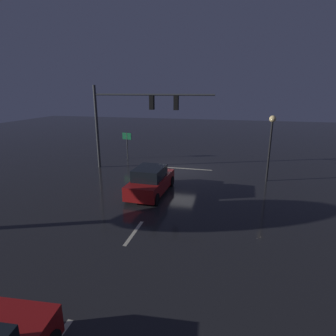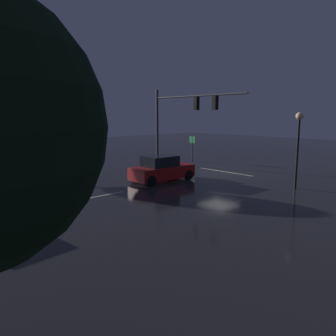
{
  "view_description": "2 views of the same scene",
  "coord_description": "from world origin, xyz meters",
  "px_view_note": "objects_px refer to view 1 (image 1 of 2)",
  "views": [
    {
      "loc": [
        -4.04,
        20.16,
        6.07
      ],
      "look_at": [
        -0.15,
        4.26,
        1.4
      ],
      "focal_mm": 29.22,
      "sensor_mm": 36.0,
      "label": 1
    },
    {
      "loc": [
        -15.07,
        19.42,
        4.36
      ],
      "look_at": [
        0.13,
        5.21,
        0.95
      ],
      "focal_mm": 34.92,
      "sensor_mm": 36.0,
      "label": 2
    }
  ],
  "objects_px": {
    "car_approaching": "(151,181)",
    "route_sign": "(127,140)",
    "street_lamp_left_kerb": "(271,135)",
    "traffic_signal_assembly": "(133,112)"
  },
  "relations": [
    {
      "from": "street_lamp_left_kerb",
      "to": "car_approaching",
      "type": "bearing_deg",
      "value": 31.04
    },
    {
      "from": "traffic_signal_assembly",
      "to": "car_approaching",
      "type": "xyz_separation_m",
      "value": [
        -2.84,
        4.78,
        -3.73
      ]
    },
    {
      "from": "street_lamp_left_kerb",
      "to": "route_sign",
      "type": "relative_size",
      "value": 1.86
    },
    {
      "from": "car_approaching",
      "to": "route_sign",
      "type": "relative_size",
      "value": 1.83
    },
    {
      "from": "car_approaching",
      "to": "street_lamp_left_kerb",
      "type": "relative_size",
      "value": 0.98
    },
    {
      "from": "street_lamp_left_kerb",
      "to": "route_sign",
      "type": "bearing_deg",
      "value": -18.05
    },
    {
      "from": "traffic_signal_assembly",
      "to": "route_sign",
      "type": "distance_m",
      "value": 4.76
    },
    {
      "from": "traffic_signal_assembly",
      "to": "route_sign",
      "type": "height_order",
      "value": "traffic_signal_assembly"
    },
    {
      "from": "car_approaching",
      "to": "route_sign",
      "type": "xyz_separation_m",
      "value": [
        4.76,
        -8.12,
        0.95
      ]
    },
    {
      "from": "traffic_signal_assembly",
      "to": "street_lamp_left_kerb",
      "type": "xyz_separation_m",
      "value": [
        -9.92,
        0.52,
        -1.34
      ]
    }
  ]
}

